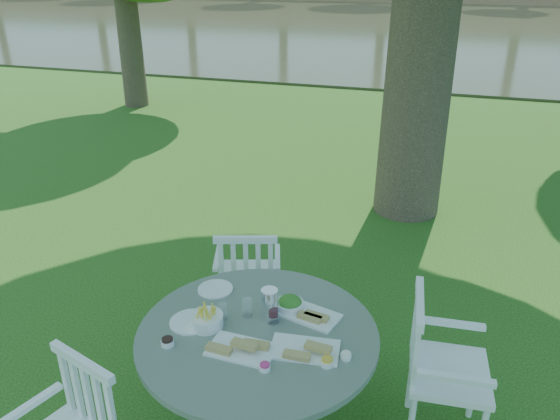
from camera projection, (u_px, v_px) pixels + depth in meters
The scene contains 6 objects.
ground at pixel (273, 305), 4.87m from camera, with size 140.00×140.00×0.00m, color #17420D.
table at pixel (258, 352), 3.28m from camera, with size 1.43×1.43×0.81m.
chair_ne at pixel (433, 360), 3.31m from camera, with size 0.52×0.55×1.02m.
chair_nw at pixel (247, 274), 4.29m from camera, with size 0.59×0.57×0.94m.
tableware at pixel (254, 319), 3.27m from camera, with size 1.12×0.78×0.20m.
river at pixel (429, 27), 24.81m from camera, with size 100.00×28.00×0.12m, color #333720.
Camera 1 is at (1.27, -3.86, 2.81)m, focal length 35.00 mm.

